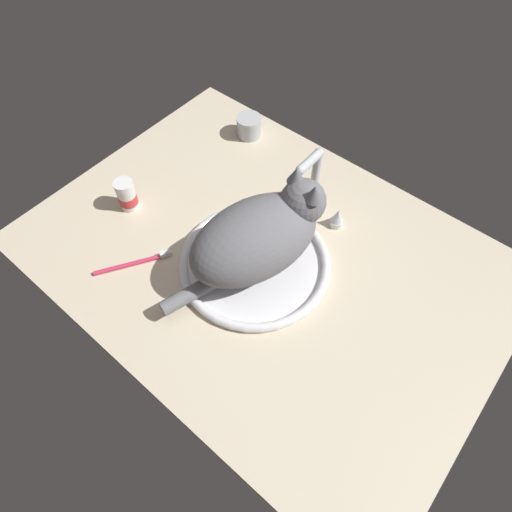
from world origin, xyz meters
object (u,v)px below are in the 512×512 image
faucet (313,191)px  pill_bottle (127,196)px  sink_basin (256,264)px  metal_jar (249,126)px  toothbrush (135,263)px  cat (263,235)px

faucet → pill_bottle: bearing=-142.5°
sink_basin → metal_jar: (-30.01, 32.91, 2.00)cm
faucet → metal_jar: size_ratio=2.80×
faucet → toothbrush: bearing=-119.3°
metal_jar → toothbrush: (8.68, -50.07, -2.28)cm
cat → toothbrush: bearing=-139.1°
faucet → pill_bottle: 44.91cm
faucet → toothbrush: size_ratio=1.26×
cat → toothbrush: cat is taller
faucet → cat: bearing=-88.5°
pill_bottle → toothbrush: bearing=-37.3°
cat → metal_jar: 44.24cm
sink_basin → cat: (0.49, 1.73, 9.34)cm
faucet → pill_bottle: size_ratio=2.35×
pill_bottle → toothbrush: pill_bottle is taller
metal_jar → toothbrush: 50.86cm
metal_jar → pill_bottle: bearing=-97.9°
sink_basin → cat: cat is taller
sink_basin → toothbrush: bearing=-141.2°
metal_jar → sink_basin: bearing=-47.6°
sink_basin → faucet: size_ratio=1.75×
cat → toothbrush: (-21.83, -18.88, -9.62)cm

